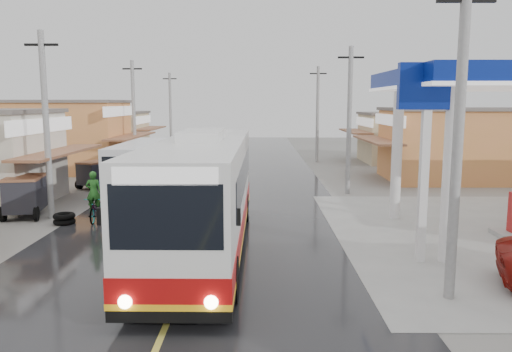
# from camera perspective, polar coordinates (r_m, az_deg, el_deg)

# --- Properties ---
(ground) EXTENTS (120.00, 120.00, 0.00)m
(ground) POSITION_cam_1_polar(r_m,az_deg,el_deg) (13.44, -8.92, -13.60)
(ground) COLOR slate
(ground) RESTS_ON ground
(road) EXTENTS (12.00, 90.00, 0.02)m
(road) POSITION_cam_1_polar(r_m,az_deg,el_deg) (27.83, -3.96, -1.98)
(road) COLOR black
(road) RESTS_ON ground
(centre_line) EXTENTS (0.15, 90.00, 0.01)m
(centre_line) POSITION_cam_1_polar(r_m,az_deg,el_deg) (27.83, -3.96, -1.95)
(centre_line) COLOR #D8CC4C
(centre_line) RESTS_ON road
(shopfronts_left) EXTENTS (11.00, 44.00, 5.20)m
(shopfronts_left) POSITION_cam_1_polar(r_m,az_deg,el_deg) (34.22, -25.81, -0.87)
(shopfronts_left) COLOR tan
(shopfronts_left) RESTS_ON ground
(utility_poles_left) EXTENTS (1.60, 50.00, 8.00)m
(utility_poles_left) POSITION_cam_1_polar(r_m,az_deg,el_deg) (30.14, -17.21, -1.56)
(utility_poles_left) COLOR gray
(utility_poles_left) RESTS_ON ground
(utility_poles_right) EXTENTS (1.60, 36.00, 8.00)m
(utility_poles_right) POSITION_cam_1_polar(r_m,az_deg,el_deg) (28.18, 10.39, -1.99)
(utility_poles_right) COLOR gray
(utility_poles_right) RESTS_ON ground
(coach_bus) EXTENTS (3.07, 13.13, 4.09)m
(coach_bus) POSITION_cam_1_polar(r_m,az_deg,el_deg) (16.98, -5.98, -1.96)
(coach_bus) COLOR silver
(coach_bus) RESTS_ON road
(second_bus) EXTENTS (2.30, 8.41, 2.79)m
(second_bus) POSITION_cam_1_polar(r_m,az_deg,el_deg) (28.53, -12.77, 1.12)
(second_bus) COLOR silver
(second_bus) RESTS_ON road
(cyclist) EXTENTS (0.89, 2.07, 2.18)m
(cyclist) POSITION_cam_1_polar(r_m,az_deg,el_deg) (22.27, -17.86, -3.14)
(cyclist) COLOR black
(cyclist) RESTS_ON ground
(tricycle_near) EXTENTS (1.97, 2.42, 1.82)m
(tricycle_near) POSITION_cam_1_polar(r_m,az_deg,el_deg) (24.18, -24.92, -1.85)
(tricycle_near) COLOR #26262D
(tricycle_near) RESTS_ON ground
(tricycle_far) EXTENTS (2.05, 2.45, 1.60)m
(tricycle_far) POSITION_cam_1_polar(r_m,az_deg,el_deg) (30.82, -17.90, 0.34)
(tricycle_far) COLOR #26262D
(tricycle_far) RESTS_ON ground
(tyre_stack) EXTENTS (0.90, 0.90, 0.46)m
(tyre_stack) POSITION_cam_1_polar(r_m,az_deg,el_deg) (22.27, -21.07, -4.57)
(tyre_stack) COLOR black
(tyre_stack) RESTS_ON ground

